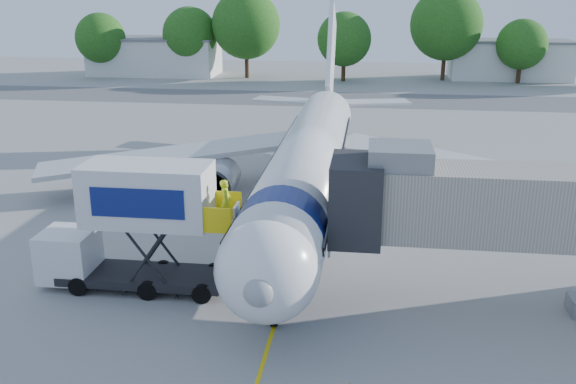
# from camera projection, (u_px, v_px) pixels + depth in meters

# --- Properties ---
(ground) EXTENTS (160.00, 160.00, 0.00)m
(ground) POSITION_uv_depth(u_px,v_px,m) (302.00, 234.00, 33.41)
(ground) COLOR #979895
(ground) RESTS_ON ground
(guidance_line) EXTENTS (0.15, 70.00, 0.01)m
(guidance_line) POSITION_uv_depth(u_px,v_px,m) (302.00, 234.00, 33.41)
(guidance_line) COLOR yellow
(guidance_line) RESTS_ON ground
(taxiway_strip) EXTENTS (120.00, 10.00, 0.01)m
(taxiway_strip) POSITION_uv_depth(u_px,v_px,m) (342.00, 99.00, 73.04)
(taxiway_strip) COLOR #59595B
(taxiway_strip) RESTS_ON ground
(aircraft) EXTENTS (34.17, 37.73, 11.35)m
(aircraft) POSITION_uv_depth(u_px,v_px,m) (310.00, 160.00, 36.39)
(aircraft) COLOR white
(aircraft) RESTS_ON ground
(jet_bridge) EXTENTS (13.90, 3.20, 6.60)m
(jet_bridge) POSITION_uv_depth(u_px,v_px,m) (490.00, 206.00, 24.48)
(jet_bridge) COLOR #A99E90
(jet_bridge) RESTS_ON ground
(catering_hiloader) EXTENTS (8.50, 2.44, 5.50)m
(catering_hiloader) POSITION_uv_depth(u_px,v_px,m) (135.00, 227.00, 26.73)
(catering_hiloader) COLOR black
(catering_hiloader) RESTS_ON ground
(outbuilding_left) EXTENTS (18.40, 8.40, 5.30)m
(outbuilding_left) POSITION_uv_depth(u_px,v_px,m) (155.00, 56.00, 92.67)
(outbuilding_left) COLOR silver
(outbuilding_left) RESTS_ON ground
(outbuilding_right) EXTENTS (16.40, 7.40, 5.30)m
(outbuilding_right) POSITION_uv_depth(u_px,v_px,m) (509.00, 59.00, 88.39)
(outbuilding_right) COLOR silver
(outbuilding_right) RESTS_ON ground
(tree_a) EXTENTS (6.93, 6.93, 8.84)m
(tree_a) POSITION_uv_depth(u_px,v_px,m) (101.00, 38.00, 89.66)
(tree_a) COLOR #382314
(tree_a) RESTS_ON ground
(tree_b) EXTENTS (7.59, 7.59, 9.67)m
(tree_b) POSITION_uv_depth(u_px,v_px,m) (190.00, 34.00, 89.58)
(tree_b) COLOR #382314
(tree_b) RESTS_ON ground
(tree_c) EXTENTS (9.39, 9.39, 11.98)m
(tree_c) POSITION_uv_depth(u_px,v_px,m) (246.00, 25.00, 87.94)
(tree_c) COLOR #382314
(tree_c) RESTS_ON ground
(tree_d) EXTENTS (7.18, 7.18, 9.16)m
(tree_d) POSITION_uv_depth(u_px,v_px,m) (344.00, 39.00, 85.34)
(tree_d) COLOR #382314
(tree_d) RESTS_ON ground
(tree_e) EXTENTS (9.62, 9.62, 12.27)m
(tree_e) POSITION_uv_depth(u_px,v_px,m) (446.00, 24.00, 85.62)
(tree_e) COLOR #382314
(tree_e) RESTS_ON ground
(tree_f) EXTENTS (6.53, 6.53, 8.33)m
(tree_f) POSITION_uv_depth(u_px,v_px,m) (522.00, 44.00, 83.70)
(tree_f) COLOR #382314
(tree_f) RESTS_ON ground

